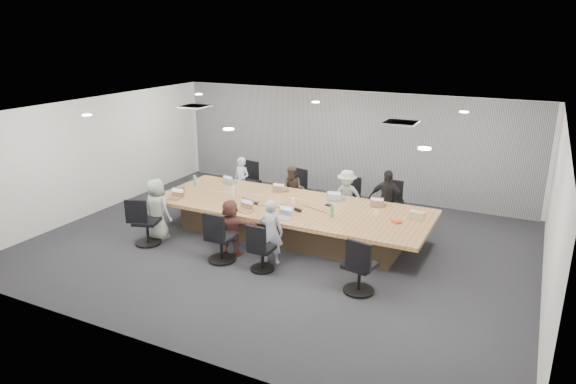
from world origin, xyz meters
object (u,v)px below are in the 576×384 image
at_px(person_5, 231,227).
at_px(bottle_green_right, 332,212).
at_px(mug_brown, 183,189).
at_px(stapler, 298,210).
at_px(person_0, 242,181).
at_px(canvas_bag, 417,215).
at_px(laptop_1, 283,190).
at_px(chair_4, 147,225).
at_px(person_1, 293,190).
at_px(chair_1, 299,194).
at_px(person_6, 271,232).
at_px(chair_5, 221,241).
at_px(person_3, 386,200).
at_px(laptop_6, 284,218).
at_px(bottle_green_left, 195,180).
at_px(laptop_2, 338,199).
at_px(laptop_5, 245,211).
at_px(chair_7, 359,270).
at_px(person_2, 347,197).
at_px(snack_packet, 396,221).
at_px(laptop_4, 173,198).
at_px(chair_2, 351,203).
at_px(chair_3, 390,207).
at_px(conference_table, 290,219).
at_px(laptop_3, 379,205).
at_px(laptop_0, 230,182).
at_px(person_4, 157,209).

distance_m(person_5, bottle_green_right, 2.04).
xyz_separation_m(mug_brown, stapler, (2.99, -0.07, -0.02)).
xyz_separation_m(person_0, canvas_bag, (4.69, -1.01, 0.19)).
xyz_separation_m(laptop_1, person_5, (-0.07, -2.15, -0.17)).
bearing_deg(chair_4, bottle_green_right, 2.30).
distance_m(person_1, canvas_bag, 3.40).
height_order(person_0, person_5, person_0).
bearing_deg(chair_1, person_6, 122.23).
relative_size(chair_5, person_5, 0.74).
height_order(person_3, canvas_bag, person_3).
relative_size(person_1, laptop_6, 3.77).
bearing_deg(chair_5, bottle_green_left, 135.14).
relative_size(laptop_2, bottle_green_right, 1.33).
relative_size(laptop_5, mug_brown, 3.31).
relative_size(person_3, stapler, 8.01).
height_order(chair_5, person_5, person_5).
bearing_deg(person_1, bottle_green_right, -59.01).
height_order(bottle_green_left, canvas_bag, bottle_green_left).
distance_m(chair_7, person_2, 3.35).
xyz_separation_m(laptop_6, mug_brown, (-2.91, 0.54, 0.04)).
relative_size(person_2, laptop_5, 3.74).
distance_m(person_6, snack_packet, 2.45).
bearing_deg(laptop_4, chair_2, 25.28).
bearing_deg(laptop_6, chair_1, 119.69).
distance_m(chair_7, person_1, 4.11).
height_order(person_0, laptop_5, person_0).
xyz_separation_m(chair_3, chair_4, (-4.24, -3.40, 0.02)).
height_order(chair_2, laptop_6, laptop_6).
relative_size(person_0, person_5, 1.08).
height_order(chair_5, person_2, person_2).
bearing_deg(person_1, canvas_bag, -31.45).
bearing_deg(person_2, chair_1, 164.22).
height_order(conference_table, chair_4, chair_4).
height_order(person_2, laptop_5, person_2).
xyz_separation_m(chair_2, person_1, (-1.38, -0.35, 0.23)).
distance_m(person_2, laptop_6, 2.22).
bearing_deg(bottle_green_left, canvas_bag, 1.29).
bearing_deg(person_6, laptop_2, -114.12).
height_order(laptop_2, stapler, stapler).
relative_size(laptop_5, snack_packet, 1.69).
height_order(laptop_3, snack_packet, snack_packet).
bearing_deg(person_2, person_5, -119.69).
bearing_deg(laptop_2, laptop_3, 165.34).
height_order(chair_4, laptop_4, chair_4).
height_order(laptop_0, bottle_green_left, bottle_green_left).
xyz_separation_m(conference_table, laptop_3, (1.74, 0.80, 0.35)).
bearing_deg(conference_table, person_3, 37.86).
distance_m(laptop_0, stapler, 2.64).
distance_m(chair_3, person_4, 5.23).
height_order(chair_4, canvas_bag, canvas_bag).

